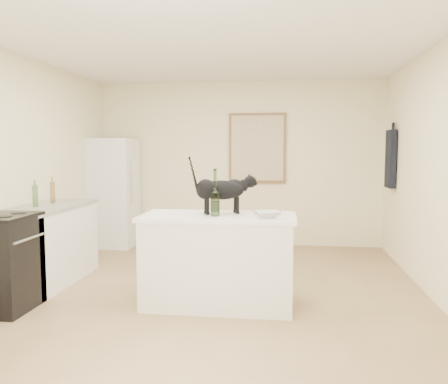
{
  "coord_description": "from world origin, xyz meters",
  "views": [
    {
      "loc": [
        0.74,
        -4.57,
        1.54
      ],
      "look_at": [
        0.15,
        -0.15,
        1.12
      ],
      "focal_mm": 36.82,
      "sensor_mm": 36.0,
      "label": 1
    }
  ],
  "objects_px": {
    "stove": "(0,264)",
    "wine_bottle": "(215,195)",
    "fridge": "(113,193)",
    "black_cat": "(221,192)",
    "glass_bowl": "(267,215)"
  },
  "relations": [
    {
      "from": "fridge",
      "to": "glass_bowl",
      "type": "distance_m",
      "value": 3.7
    },
    {
      "from": "stove",
      "to": "fridge",
      "type": "relative_size",
      "value": 0.53
    },
    {
      "from": "fridge",
      "to": "glass_bowl",
      "type": "xyz_separation_m",
      "value": [
        2.53,
        -2.71,
        0.08
      ]
    },
    {
      "from": "stove",
      "to": "glass_bowl",
      "type": "xyz_separation_m",
      "value": [
        2.53,
        0.24,
        0.48
      ]
    },
    {
      "from": "stove",
      "to": "wine_bottle",
      "type": "bearing_deg",
      "value": 8.98
    },
    {
      "from": "fridge",
      "to": "wine_bottle",
      "type": "distance_m",
      "value": 3.33
    },
    {
      "from": "stove",
      "to": "glass_bowl",
      "type": "relative_size",
      "value": 3.42
    },
    {
      "from": "black_cat",
      "to": "wine_bottle",
      "type": "bearing_deg",
      "value": -120.67
    },
    {
      "from": "fridge",
      "to": "black_cat",
      "type": "height_order",
      "value": "fridge"
    },
    {
      "from": "stove",
      "to": "wine_bottle",
      "type": "relative_size",
      "value": 2.26
    },
    {
      "from": "black_cat",
      "to": "stove",
      "type": "bearing_deg",
      "value": 172.62
    },
    {
      "from": "glass_bowl",
      "to": "wine_bottle",
      "type": "bearing_deg",
      "value": 171.22
    },
    {
      "from": "stove",
      "to": "wine_bottle",
      "type": "height_order",
      "value": "wine_bottle"
    },
    {
      "from": "black_cat",
      "to": "wine_bottle",
      "type": "xyz_separation_m",
      "value": [
        -0.03,
        -0.17,
        -0.01
      ]
    },
    {
      "from": "black_cat",
      "to": "glass_bowl",
      "type": "distance_m",
      "value": 0.56
    }
  ]
}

